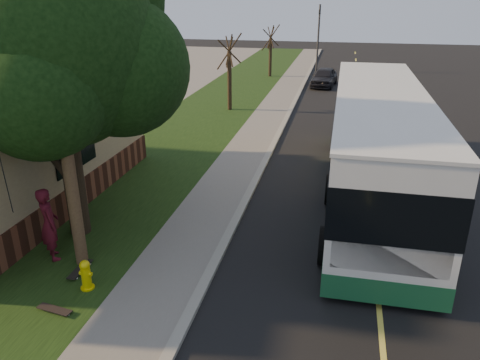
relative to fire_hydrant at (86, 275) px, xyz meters
name	(u,v)px	position (x,y,z in m)	size (l,w,h in m)	color
ground	(195,305)	(2.60, 0.00, -0.43)	(120.00, 120.00, 0.00)	black
road	(366,166)	(6.60, 10.00, -0.43)	(8.00, 80.00, 0.01)	black
curb	(267,158)	(2.60, 10.00, -0.37)	(0.25, 80.00, 0.12)	gray
sidewalk	(243,157)	(1.60, 10.00, -0.39)	(2.00, 80.00, 0.08)	slate
grass_verge	(165,151)	(-1.90, 10.00, -0.40)	(5.00, 80.00, 0.07)	black
fire_hydrant	(86,275)	(0.00, 0.00, 0.00)	(0.32, 0.32, 0.74)	yellow
utility_pole	(56,83)	(-0.71, 0.99, 4.20)	(2.86, 3.21, 9.07)	#473321
leafy_tree	(59,48)	(-1.57, 2.65, 4.73)	(6.30, 6.00, 7.80)	black
bare_tree_near	(229,73)	(-0.90, 18.00, 1.72)	(1.38, 1.21, 4.31)	black
bare_tree_far	(270,52)	(-0.40, 30.00, 1.57)	(1.38, 1.21, 4.03)	black
traffic_signal	(318,33)	(3.10, 34.00, 2.73)	(0.18, 0.22, 5.50)	#2D2D30
transit_bus	(377,142)	(6.67, 7.17, 1.46)	(3.03, 13.12, 3.54)	silver
skateboarder	(49,224)	(-1.54, 1.07, 0.61)	(0.71, 0.46, 1.94)	#4E0F1C
skateboard_main	(80,269)	(-0.53, 0.60, -0.30)	(0.24, 0.91, 0.09)	black
skateboard_spare	(54,310)	(-0.26, -0.94, -0.31)	(0.83, 0.32, 0.08)	black
dumpster	(91,141)	(-4.65, 8.76, 0.25)	(1.68, 1.47, 1.27)	black
distant_car	(324,77)	(4.10, 26.86, 0.23)	(1.57, 3.91, 1.33)	black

